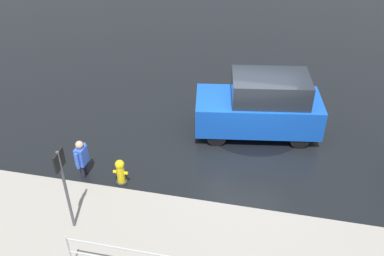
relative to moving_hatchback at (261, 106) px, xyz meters
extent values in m
plane|color=black|center=(0.21, 0.88, -1.03)|extent=(60.00, 60.00, 0.00)
cube|color=gray|center=(0.21, 5.08, -1.01)|extent=(24.00, 3.20, 0.04)
cube|color=blue|center=(0.09, 0.01, -0.23)|extent=(4.12, 2.30, 0.99)
cube|color=#1E232B|center=(-0.22, -0.04, 0.65)|extent=(2.55, 1.85, 0.77)
cylinder|color=black|center=(1.24, 0.92, -0.73)|extent=(0.63, 0.31, 0.60)
cylinder|color=black|center=(1.47, -0.49, -0.73)|extent=(0.63, 0.31, 0.60)
cylinder|color=black|center=(-1.30, 0.51, -0.73)|extent=(0.63, 0.31, 0.60)
cylinder|color=black|center=(-1.07, -0.90, -0.73)|extent=(0.63, 0.31, 0.60)
cylinder|color=gold|center=(3.56, 3.23, -0.72)|extent=(0.22, 0.22, 0.62)
sphere|color=gold|center=(3.56, 3.23, -0.35)|extent=(0.26, 0.26, 0.26)
cylinder|color=gold|center=(3.40, 3.23, -0.64)|extent=(0.10, 0.09, 0.09)
cylinder|color=gold|center=(3.72, 3.23, -0.64)|extent=(0.10, 0.09, 0.09)
cylinder|color=#2D2D2D|center=(3.56, 3.23, -1.00)|extent=(0.31, 0.31, 0.06)
cube|color=blue|center=(4.71, 3.15, -0.30)|extent=(0.27, 0.38, 0.55)
sphere|color=tan|center=(4.71, 3.15, 0.08)|extent=(0.22, 0.22, 0.22)
cylinder|color=#1E1E2D|center=(4.70, 3.06, -0.80)|extent=(0.13, 0.13, 0.45)
cylinder|color=#1E1E2D|center=(4.71, 3.24, -0.80)|extent=(0.13, 0.13, 0.45)
cylinder|color=blue|center=(4.69, 2.91, -0.30)|extent=(0.09, 0.09, 0.50)
cylinder|color=blue|center=(4.73, 3.39, -0.30)|extent=(0.09, 0.09, 0.50)
cylinder|color=#B7BABF|center=(3.69, 6.15, -0.50)|extent=(0.04, 0.04, 1.05)
cylinder|color=#4C4C51|center=(4.19, 5.00, 0.17)|extent=(0.07, 0.07, 2.40)
cube|color=black|center=(4.19, 5.00, 1.12)|extent=(0.04, 0.44, 0.44)
cylinder|color=black|center=(0.19, -0.41, -1.02)|extent=(3.45, 3.45, 0.01)
camera|label=1|loc=(-0.20, 11.55, 7.22)|focal=40.00mm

